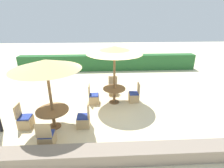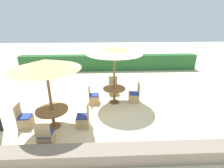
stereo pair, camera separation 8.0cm
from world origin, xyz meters
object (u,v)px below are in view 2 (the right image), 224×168
Objects in this scene: parasol_center at (114,50)px; parasol_front_left at (45,65)px; patio_chair_center_west at (94,98)px; patio_chair_front_left_south at (46,138)px; patio_chair_front_left_west at (25,120)px; round_table_center at (114,91)px; patio_chair_center_north at (113,89)px; patio_chair_front_left_east at (83,120)px; patio_chair_center_east at (134,96)px; round_table_front_left at (52,113)px.

parasol_center reaches higher than parasol_front_left.
patio_chair_center_west and patio_chair_front_left_south have the same top height.
patio_chair_front_left_south is at bearing 45.99° from patio_chair_front_left_west.
patio_chair_front_left_south reaches higher than round_table_center.
patio_chair_center_north is 1.00× the size of patio_chair_front_left_west.
patio_chair_front_left_east is at bearing 65.83° from patio_chair_center_north.
patio_chair_center_west and patio_chair_front_left_east have the same top height.
patio_chair_center_west is at bearing -177.94° from parasol_center.
parasol_center is at bearing 92.73° from patio_chair_center_east.
patio_chair_front_left_east is (-1.26, -2.81, 0.00)m from patio_chair_center_north.
patio_chair_front_left_south is at bearing -87.78° from parasol_front_left.
parasol_center reaches higher than patio_chair_front_left_south.
parasol_center is at bearing 37.99° from round_table_front_left.
round_table_center is 1.01m from patio_chair_center_east.
round_table_front_left is 1.25× the size of patio_chair_front_left_east.
round_table_center is 0.99m from patio_chair_center_north.
parasol_front_left is at bearing -142.01° from parasol_center.
parasol_front_left is at bearing 49.69° from patio_chair_center_north.
parasol_front_left is at bearing 88.42° from patio_chair_front_left_east.
patio_chair_front_left_east is at bearing -1.58° from parasol_front_left.
parasol_front_left reaches higher than patio_chair_center_west.
patio_chair_front_left_south is at bearing -129.08° from parasol_center.
patio_chair_center_east and patio_chair_front_left_east have the same top height.
patio_chair_front_left_west is 1.52m from patio_chair_front_left_south.
parasol_front_left reaches higher than patio_chair_center_north.
patio_chair_center_west is 3.13m from patio_chair_front_left_south.
patio_chair_front_left_south is at bearing 58.55° from patio_chair_center_north.
patio_chair_center_east is at bearing 41.49° from patio_chair_front_left_south.
patio_chair_front_left_west is at bearing 135.99° from patio_chair_front_left_south.
round_table_front_left is (-3.32, -1.89, 0.32)m from patio_chair_center_east.
patio_chair_center_west is at bearing 52.49° from parasol_front_left.
round_table_front_left is at bearing -37.51° from patio_chair_center_west.
round_table_front_left is 1.25× the size of patio_chair_front_left_south.
round_table_center is at bearing 117.82° from patio_chair_front_left_west.
patio_chair_front_left_east reaches higher than round_table_front_left.
patio_chair_front_left_east is 1.00× the size of patio_chair_front_left_south.
parasol_front_left is (-2.36, -2.78, 2.12)m from patio_chair_center_north.
patio_chair_front_left_south reaches higher than round_table_front_left.
parasol_center is 2.87× the size of patio_chair_front_left_east.
patio_chair_front_left_east is at bearing -123.95° from round_table_center.
round_table_front_left is at bearing 92.22° from patio_chair_front_left_south.
round_table_center is 0.90× the size of round_table_front_left.
patio_chair_center_east is 3.83m from round_table_front_left.
parasol_front_left is at bearing -142.01° from round_table_center.
round_table_center is 3.87m from patio_chair_front_left_west.
patio_chair_center_north is (0.00, 0.94, -2.23)m from parasol_center.
patio_chair_front_left_south is at bearing -129.08° from round_table_center.
parasol_center is 2.56× the size of round_table_center.
patio_chair_center_east is at bearing 2.73° from round_table_center.
patio_chair_center_west is at bearing 45.06° from patio_chair_center_north.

